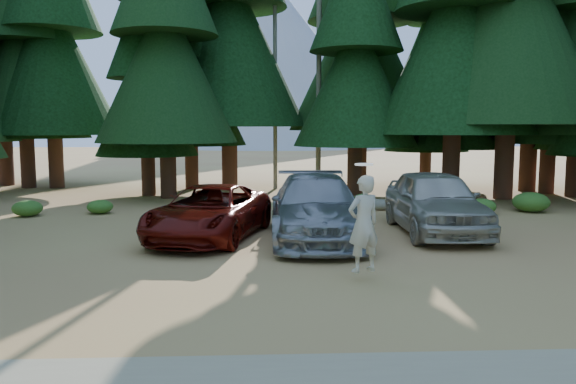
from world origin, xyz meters
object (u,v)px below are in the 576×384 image
(silver_minivan_center, at_px, (316,207))
(silver_minivan_right, at_px, (435,201))
(log_mid, at_px, (390,203))
(frisbee_player, at_px, (364,223))
(log_left, at_px, (321,211))
(red_pickup, at_px, (210,212))
(log_right, at_px, (350,206))

(silver_minivan_center, bearing_deg, silver_minivan_right, 13.19)
(silver_minivan_right, height_order, log_mid, silver_minivan_right)
(frisbee_player, xyz_separation_m, log_mid, (2.97, 10.55, -1.03))
(log_left, bearing_deg, silver_minivan_center, -118.53)
(red_pickup, xyz_separation_m, log_left, (3.51, 4.18, -0.60))
(red_pickup, distance_m, log_mid, 8.82)
(frisbee_player, height_order, log_left, frisbee_player)
(log_right, bearing_deg, log_left, -140.24)
(silver_minivan_center, xyz_separation_m, log_mid, (3.49, 6.26, -0.74))
(frisbee_player, distance_m, log_right, 9.72)
(silver_minivan_center, bearing_deg, log_mid, 62.34)
(log_mid, bearing_deg, silver_minivan_center, -89.44)
(red_pickup, relative_size, log_right, 1.00)
(frisbee_player, bearing_deg, log_mid, -130.43)
(log_right, bearing_deg, log_mid, 31.75)
(log_right, bearing_deg, frisbee_player, -94.99)
(frisbee_player, distance_m, log_mid, 11.00)
(silver_minivan_center, height_order, silver_minivan_right, silver_minivan_right)
(frisbee_player, bearing_deg, silver_minivan_right, -145.53)
(red_pickup, xyz_separation_m, log_mid, (6.40, 6.04, -0.60))
(red_pickup, bearing_deg, log_left, 64.33)
(silver_minivan_center, height_order, log_mid, silver_minivan_center)
(silver_minivan_right, xyz_separation_m, log_left, (-2.92, 3.67, -0.79))
(frisbee_player, relative_size, log_mid, 0.68)
(silver_minivan_right, xyz_separation_m, log_mid, (-0.02, 5.53, -0.79))
(frisbee_player, bearing_deg, log_left, -115.21)
(red_pickup, bearing_deg, log_mid, 57.69)
(frisbee_player, distance_m, log_left, 8.75)
(silver_minivan_center, distance_m, log_mid, 7.20)
(red_pickup, height_order, frisbee_player, frisbee_player)
(frisbee_player, xyz_separation_m, log_right, (1.25, 9.58, -0.99))
(log_mid, xyz_separation_m, log_right, (-1.71, -0.96, 0.04))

